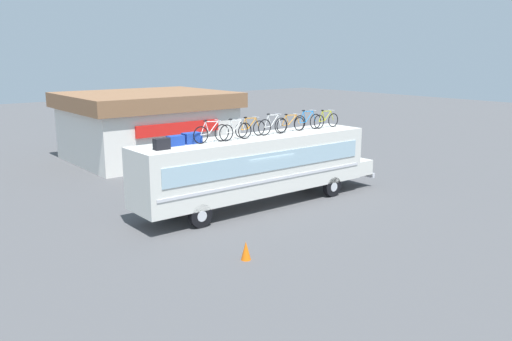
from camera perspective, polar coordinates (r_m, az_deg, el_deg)
name	(u,v)px	position (r m, az deg, el deg)	size (l,w,h in m)	color
ground_plane	(255,206)	(24.25, -0.07, -3.83)	(120.00, 120.00, 0.00)	#4C4C4F
bus	(258,165)	(23.89, 0.24, 0.62)	(12.88, 2.37, 3.20)	silver
luggage_bag_1	(162,144)	(20.65, -10.13, 2.83)	(0.61, 0.34, 0.44)	black
luggage_bag_2	(175,141)	(21.47, -8.67, 3.20)	(0.65, 0.39, 0.40)	#193899
luggage_bag_3	(192,138)	(21.93, -6.93, 3.50)	(0.75, 0.48, 0.44)	#193899
rooftop_bicycle_1	(211,133)	(21.98, -4.83, 4.04)	(1.77, 0.44, 0.96)	black
rooftop_bicycle_2	(236,131)	(22.54, -2.21, 4.27)	(1.69, 0.44, 0.94)	black
rooftop_bicycle_3	(250,128)	(23.50, -0.62, 4.58)	(1.67, 0.44, 0.91)	black
rooftop_bicycle_4	(273,126)	(24.10, 1.81, 4.84)	(1.70, 0.44, 0.98)	black
rooftop_bicycle_5	(291,124)	(25.02, 3.75, 5.02)	(1.75, 0.44, 0.87)	black
rooftop_bicycle_6	(308,121)	(25.73, 5.57, 5.28)	(1.79, 0.44, 0.98)	black
rooftop_bicycle_7	(326,120)	(26.50, 7.56, 5.39)	(1.69, 0.44, 0.92)	black
roadside_building	(147,125)	(35.60, -11.62, 4.85)	(10.08, 8.61, 4.33)	silver
traffic_cone	(246,251)	(18.04, -1.09, -8.61)	(0.34, 0.34, 0.65)	orange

